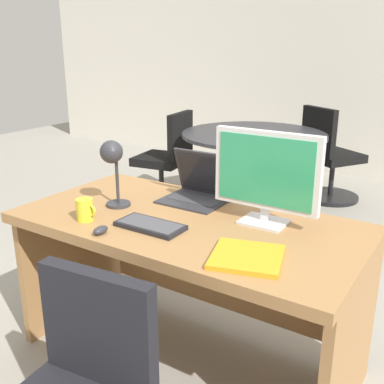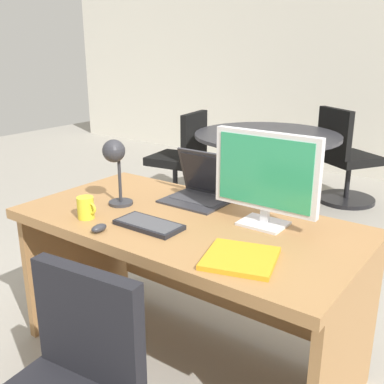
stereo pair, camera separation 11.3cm
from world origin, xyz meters
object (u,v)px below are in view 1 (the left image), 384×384
object	(u,v)px
desk	(192,255)
laptop	(199,185)
mouse	(101,230)
meeting_table	(253,153)
monitor	(266,174)
meeting_chair_far	(328,162)
keyboard	(150,225)
book	(247,257)
coffee_mug	(85,210)
desk_lamp	(113,160)
meeting_chair_near	(166,165)

from	to	relation	value
desk	laptop	world-z (taller)	laptop
desk	laptop	xyz separation A→B (m)	(-0.11, 0.23, 0.27)
laptop	mouse	size ratio (longest dim) A/B	4.06
laptop	meeting_table	world-z (taller)	laptop
desk	mouse	distance (m)	0.49
mouse	meeting_table	size ratio (longest dim) A/B	0.06
monitor	meeting_chair_far	bearing A→B (deg)	100.57
monitor	keyboard	xyz separation A→B (m)	(-0.39, -0.32, -0.22)
monitor	mouse	bearing A→B (deg)	-137.39
book	coffee_mug	xyz separation A→B (m)	(-0.79, -0.04, 0.04)
monitor	book	size ratio (longest dim) A/B	1.51
keyboard	monitor	bearing A→B (deg)	38.99
mouse	coffee_mug	bearing A→B (deg)	154.98
monitor	laptop	world-z (taller)	monitor
monitor	keyboard	bearing A→B (deg)	-141.01
desk	mouse	xyz separation A→B (m)	(-0.21, -0.38, 0.21)
keyboard	laptop	bearing A→B (deg)	93.69
monitor	meeting_table	xyz separation A→B (m)	(-0.97, 1.92, -0.41)
coffee_mug	mouse	bearing A→B (deg)	-25.02
meeting_chair_far	keyboard	bearing A→B (deg)	-87.98
desk_lamp	book	bearing A→B (deg)	-11.64
book	meeting_chair_near	world-z (taller)	meeting_chair_near
coffee_mug	meeting_chair_near	distance (m)	2.53
meeting_chair_far	monitor	bearing A→B (deg)	-79.43
meeting_chair_near	desk_lamp	bearing A→B (deg)	-60.19
monitor	meeting_chair_far	size ratio (longest dim) A/B	0.52
desk	desk_lamp	world-z (taller)	desk_lamp
desk	mouse	world-z (taller)	mouse
desk_lamp	meeting_table	bearing A→B (deg)	97.11
meeting_chair_far	meeting_table	bearing A→B (deg)	-121.94
keyboard	meeting_chair_far	xyz separation A→B (m)	(-0.11, 3.00, -0.37)
monitor	desk_lamp	world-z (taller)	monitor
desk_lamp	meeting_chair_near	bearing A→B (deg)	119.81
laptop	desk	bearing A→B (deg)	-65.35
desk	coffee_mug	size ratio (longest dim) A/B	15.10
laptop	book	xyz separation A→B (m)	(0.52, -0.50, -0.07)
keyboard	desk_lamp	world-z (taller)	desk_lamp
desk_lamp	monitor	bearing A→B (deg)	15.95
keyboard	meeting_chair_near	size ratio (longest dim) A/B	0.34
keyboard	meeting_table	distance (m)	2.32
coffee_mug	meeting_chair_near	xyz separation A→B (m)	(-1.16, 2.21, -0.44)
meeting_chair_far	desk_lamp	bearing A→B (deg)	-94.07
keyboard	book	size ratio (longest dim) A/B	0.94
laptop	meeting_chair_far	bearing A→B (deg)	91.72
desk	mouse	size ratio (longest dim) A/B	20.48
mouse	meeting_table	world-z (taller)	mouse
monitor	meeting_chair_far	xyz separation A→B (m)	(-0.50, 2.68, -0.59)
desk	meeting_table	size ratio (longest dim) A/B	1.23
mouse	meeting_chair_near	world-z (taller)	meeting_chair_near
mouse	desk_lamp	size ratio (longest dim) A/B	0.23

